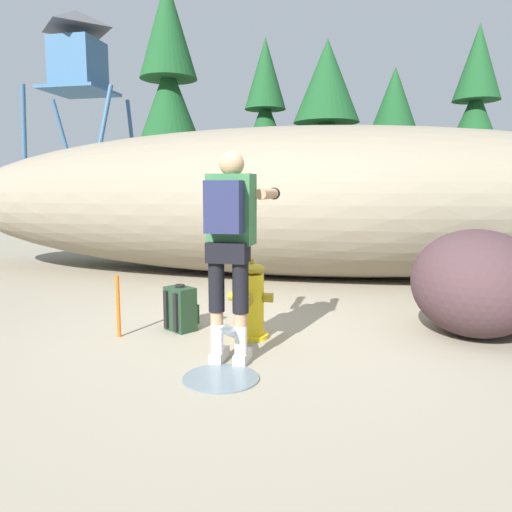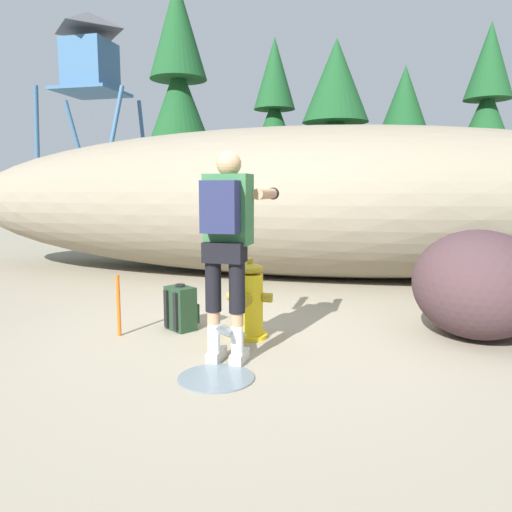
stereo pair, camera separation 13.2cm
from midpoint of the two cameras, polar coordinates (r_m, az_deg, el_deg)
The scene contains 14 objects.
ground_plane at distance 4.47m, azimuth -0.43°, elevation -10.89°, with size 56.00×56.00×0.04m, color gray.
dirt_embankment at distance 8.03m, azimuth 6.14°, elevation 6.29°, with size 12.45×3.20×2.41m, color gray.
fire_hydrant at distance 4.65m, azimuth 0.08°, elevation -5.35°, with size 0.43×0.38×0.77m.
hydrant_water_jet at distance 4.01m, azimuth -2.37°, elevation -10.34°, with size 0.58×1.18×0.45m.
utility_worker at distance 3.93m, azimuth -2.33°, elevation 3.09°, with size 0.56×0.99×1.71m.
spare_backpack at distance 5.00m, azimuth -8.00°, elevation -6.10°, with size 0.36×0.36×0.47m.
boulder_large at distance 5.13m, azimuth 25.17°, elevation -2.98°, with size 1.31×1.20×1.04m, color #442F32.
pine_tree_far_left at distance 15.96m, azimuth -8.76°, elevation 17.92°, with size 2.70×2.70×7.70m.
pine_tree_left at distance 14.65m, azimuth 2.42°, elevation 15.38°, with size 1.84×1.84×5.69m.
pine_tree_center at distance 13.33m, azimuth 9.49°, elevation 13.59°, with size 2.66×2.66×5.25m.
pine_tree_right at distance 14.42m, azimuth 17.02°, elevation 12.11°, with size 2.08×2.08×4.73m.
pine_tree_far_right at distance 14.66m, azimuth 25.58°, elevation 14.81°, with size 1.88×1.88×5.69m.
watchtower at distance 20.87m, azimuth -18.59°, elevation 20.02°, with size 3.94×3.94×8.03m.
survey_stake at distance 4.89m, azimuth -15.02°, elevation -5.61°, with size 0.04×0.04×0.60m, color #E55914.
Camera 2 is at (1.07, -4.10, 1.42)m, focal length 34.24 mm.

